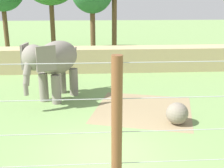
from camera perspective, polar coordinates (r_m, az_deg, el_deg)
The scene contains 6 objects.
ground_plane at distance 10.44m, azimuth -1.39°, elevation -13.28°, with size 120.00×120.00×0.00m, color #759956.
dirt_patch at distance 14.14m, azimuth 6.19°, elevation -5.01°, with size 4.52×4.38×0.01m, color #937F5B.
embankment_wall at distance 21.27m, azimuth -2.76°, elevation 4.91°, with size 36.00×1.80×1.72m, color tan.
elephant at distance 15.13m, azimuth -11.42°, elevation 4.44°, with size 3.06×3.82×3.14m.
enrichment_ball at distance 12.68m, azimuth 12.73°, elevation -5.68°, with size 0.95×0.95×0.95m, color gray.
cable_fence at distance 6.69m, azimuth 0.07°, elevation -11.63°, with size 11.31×0.25×4.08m.
Camera 1 is at (-0.35, -9.03, 5.24)m, focal length 46.29 mm.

